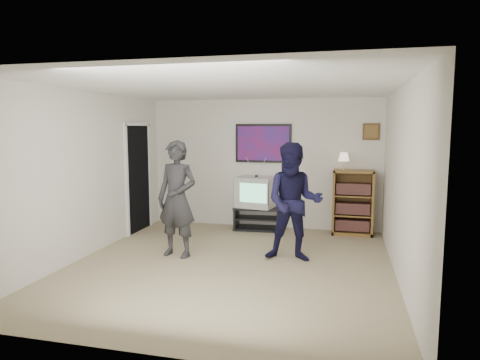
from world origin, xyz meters
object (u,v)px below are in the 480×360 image
at_px(bookshelf, 353,202).
at_px(person_tall, 177,199).
at_px(person_short, 294,202).
at_px(crt_television, 256,192).
at_px(media_stand, 257,218).

relative_size(bookshelf, person_tall, 0.67).
bearing_deg(person_short, crt_television, 115.09).
xyz_separation_m(media_stand, person_tall, (-0.84, -1.97, 0.66)).
bearing_deg(media_stand, crt_television, 175.92).
bearing_deg(media_stand, person_short, -67.00).
distance_m(media_stand, person_tall, 2.24).
relative_size(media_stand, bookshelf, 0.77).
xyz_separation_m(media_stand, bookshelf, (1.77, 0.05, 0.37)).
relative_size(crt_television, bookshelf, 0.58).
relative_size(person_tall, person_short, 1.01).
bearing_deg(media_stand, bookshelf, -2.47).
xyz_separation_m(crt_television, bookshelf, (1.79, 0.05, -0.14)).
height_order(media_stand, crt_television, crt_television).
distance_m(media_stand, person_short, 2.08).
xyz_separation_m(media_stand, person_short, (0.90, -1.76, 0.65)).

